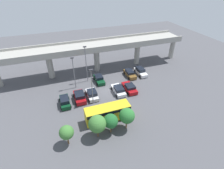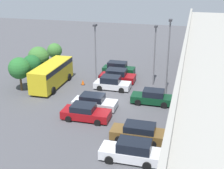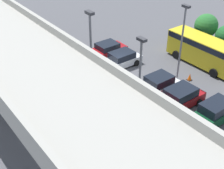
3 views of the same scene
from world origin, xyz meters
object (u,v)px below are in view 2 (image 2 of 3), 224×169
at_px(parked_car_1, 117,76).
at_px(parked_car_3, 152,97).
at_px(parked_car_6, 138,133).
at_px(tree_front_centre, 39,57).
at_px(parked_car_4, 94,102).
at_px(tree_front_right, 32,64).
at_px(parked_car_2, 112,83).
at_px(parked_car_5, 85,112).
at_px(tree_front_far_right, 19,68).
at_px(tree_front_left, 55,51).
at_px(lamp_post_by_overpass, 168,53).
at_px(parked_car_7, 131,151).
at_px(traffic_cone, 83,82).
at_px(shuttle_bus, 52,73).
at_px(lamp_post_mid_lot, 155,51).
at_px(lamp_post_near_aisle, 95,51).
at_px(parked_car_0, 118,68).

height_order(parked_car_1, parked_car_3, parked_car_1).
relative_size(parked_car_6, tree_front_centre, 1.09).
distance_m(parked_car_4, tree_front_right, 11.33).
distance_m(parked_car_2, parked_car_5, 8.39).
relative_size(parked_car_1, tree_front_far_right, 1.12).
bearing_deg(parked_car_5, tree_front_left, 123.78).
height_order(lamp_post_by_overpass, tree_front_right, lamp_post_by_overpass).
height_order(parked_car_2, tree_front_left, tree_front_left).
height_order(parked_car_3, lamp_post_by_overpass, lamp_post_by_overpass).
distance_m(parked_car_7, lamp_post_by_overpass, 14.17).
xyz_separation_m(parked_car_4, parked_car_7, (8.22, 5.63, 0.08)).
xyz_separation_m(lamp_post_by_overpass, traffic_cone, (-0.97, -10.41, -4.74)).
relative_size(parked_car_4, traffic_cone, 6.56).
height_order(shuttle_bus, tree_front_right, tree_front_right).
relative_size(shuttle_bus, lamp_post_mid_lot, 1.05).
relative_size(parked_car_7, shuttle_bus, 0.59).
height_order(lamp_post_near_aisle, tree_front_far_right, lamp_post_near_aisle).
xyz_separation_m(lamp_post_near_aisle, lamp_post_by_overpass, (0.89, 8.65, 0.56)).
relative_size(parked_car_1, parked_car_3, 1.01).
height_order(parked_car_6, lamp_post_by_overpass, lamp_post_by_overpass).
relative_size(lamp_post_by_overpass, tree_front_right, 2.40).
relative_size(lamp_post_near_aisle, tree_front_centre, 1.84).
distance_m(lamp_post_mid_lot, tree_front_left, 15.52).
bearing_deg(traffic_cone, parked_car_2, 83.79).
distance_m(parked_car_0, tree_front_far_right, 13.34).
relative_size(parked_car_6, shuttle_bus, 0.58).
bearing_deg(parked_car_3, traffic_cone, -20.77).
relative_size(parked_car_1, parked_car_2, 1.05).
distance_m(parked_car_1, lamp_post_by_overpass, 8.43).
bearing_deg(parked_car_6, parked_car_2, -64.68).
height_order(lamp_post_mid_lot, tree_front_centre, lamp_post_mid_lot).
bearing_deg(parked_car_0, tree_front_right, -147.68).
relative_size(shuttle_bus, tree_front_right, 2.15).
bearing_deg(lamp_post_mid_lot, parked_car_5, -24.96).
distance_m(parked_car_3, parked_car_6, 7.94).
bearing_deg(traffic_cone, parked_car_3, 69.23).
bearing_deg(parked_car_6, lamp_post_by_overpass, -97.26).
height_order(parked_car_5, tree_front_far_right, tree_front_far_right).
relative_size(lamp_post_by_overpass, tree_front_left, 2.45).
xyz_separation_m(parked_car_1, parked_car_3, (5.68, 5.33, -0.04)).
xyz_separation_m(parked_car_1, shuttle_bus, (3.58, -7.35, 0.91)).
height_order(tree_front_left, traffic_cone, tree_front_left).
bearing_deg(parked_car_0, parked_car_6, -70.84).
height_order(parked_car_4, tree_front_right, tree_front_right).
xyz_separation_m(parked_car_1, tree_front_centre, (0.91, -10.43, 1.99)).
relative_size(parked_car_4, parked_car_5, 0.98).
relative_size(parked_car_6, tree_front_far_right, 1.12).
bearing_deg(parked_car_3, parked_car_1, -46.80).
xyz_separation_m(parked_car_4, parked_car_5, (2.60, -0.05, -0.01)).
height_order(tree_front_left, tree_front_centre, tree_front_centre).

